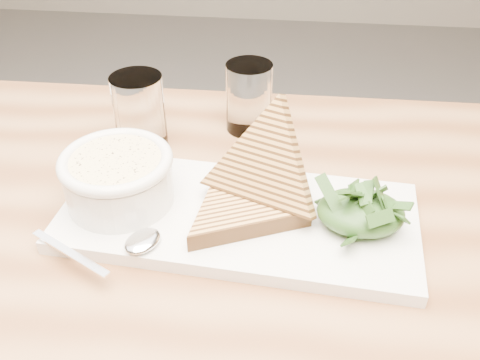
# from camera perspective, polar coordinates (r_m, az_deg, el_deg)

# --- Properties ---
(table_top) EXTENTS (1.16, 0.78, 0.04)m
(table_top) POSITION_cam_1_polar(r_m,az_deg,el_deg) (0.64, -6.87, -7.94)
(table_top) COLOR #96673F
(table_top) RESTS_ON ground
(table_leg_br) EXTENTS (0.06, 0.06, 0.73)m
(table_leg_br) POSITION_cam_1_polar(r_m,az_deg,el_deg) (1.21, 24.08, -11.27)
(table_leg_br) COLOR #96673F
(table_leg_br) RESTS_ON ground
(platter) EXTENTS (0.44, 0.22, 0.02)m
(platter) POSITION_cam_1_polar(r_m,az_deg,el_deg) (0.65, -0.20, -3.99)
(platter) COLOR silver
(platter) RESTS_ON table_top
(soup_bowl) EXTENTS (0.13, 0.13, 0.05)m
(soup_bowl) POSITION_cam_1_polar(r_m,az_deg,el_deg) (0.66, -12.77, -0.32)
(soup_bowl) COLOR silver
(soup_bowl) RESTS_ON platter
(soup) EXTENTS (0.11, 0.11, 0.01)m
(soup) POSITION_cam_1_polar(r_m,az_deg,el_deg) (0.64, -13.13, 1.87)
(soup) COLOR beige
(soup) RESTS_ON soup_bowl
(bowl_rim) EXTENTS (0.14, 0.14, 0.01)m
(bowl_rim) POSITION_cam_1_polar(r_m,az_deg,el_deg) (0.64, -13.15, 2.01)
(bowl_rim) COLOR silver
(bowl_rim) RESTS_ON soup_bowl
(sandwich_flat) EXTENTS (0.22, 0.22, 0.02)m
(sandwich_flat) POSITION_cam_1_polar(r_m,az_deg,el_deg) (0.63, 0.03, -3.08)
(sandwich_flat) COLOR #BB8646
(sandwich_flat) RESTS_ON platter
(sandwich_lean) EXTENTS (0.22, 0.21, 0.19)m
(sandwich_lean) POSITION_cam_1_polar(r_m,az_deg,el_deg) (0.62, 2.67, 1.53)
(sandwich_lean) COLOR #BB8646
(sandwich_lean) RESTS_ON sandwich_flat
(salad_base) EXTENTS (0.10, 0.08, 0.04)m
(salad_base) POSITION_cam_1_polar(r_m,az_deg,el_deg) (0.63, 12.75, -3.38)
(salad_base) COLOR black
(salad_base) RESTS_ON platter
(arugula_pile) EXTENTS (0.11, 0.10, 0.05)m
(arugula_pile) POSITION_cam_1_polar(r_m,az_deg,el_deg) (0.62, 12.84, -2.84)
(arugula_pile) COLOR #3A6625
(arugula_pile) RESTS_ON platter
(spoon_bowl) EXTENTS (0.05, 0.06, 0.01)m
(spoon_bowl) POSITION_cam_1_polar(r_m,az_deg,el_deg) (0.60, -10.35, -6.42)
(spoon_bowl) COLOR silver
(spoon_bowl) RESTS_ON platter
(spoon_handle) EXTENTS (0.11, 0.06, 0.00)m
(spoon_handle) POSITION_cam_1_polar(r_m,az_deg,el_deg) (0.61, -17.69, -7.41)
(spoon_handle) COLOR silver
(spoon_handle) RESTS_ON platter
(glass_near) EXTENTS (0.07, 0.07, 0.11)m
(glass_near) POSITION_cam_1_polar(r_m,az_deg,el_deg) (0.77, -10.65, 7.06)
(glass_near) COLOR white
(glass_near) RESTS_ON table_top
(glass_far) EXTENTS (0.07, 0.07, 0.11)m
(glass_far) POSITION_cam_1_polar(r_m,az_deg,el_deg) (0.81, 0.96, 8.80)
(glass_far) COLOR white
(glass_far) RESTS_ON table_top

